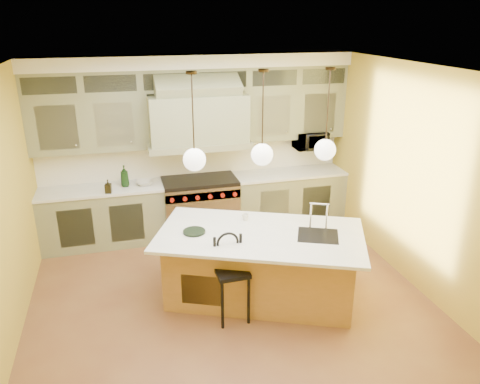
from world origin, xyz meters
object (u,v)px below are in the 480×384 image
object	(u,v)px
kitchen_island	(261,264)
counter_stool	(231,273)
microwave	(310,140)
range	(200,206)

from	to	relation	value
kitchen_island	counter_stool	distance (m)	0.60
counter_stool	microwave	world-z (taller)	microwave
kitchen_island	microwave	bearing A→B (deg)	78.20
range	counter_stool	world-z (taller)	counter_stool
microwave	counter_stool	bearing A→B (deg)	-128.71
range	kitchen_island	size ratio (longest dim) A/B	0.42
microwave	kitchen_island	bearing A→B (deg)	-125.43
range	microwave	xyz separation A→B (m)	(1.95, 0.11, 0.96)
kitchen_island	microwave	xyz separation A→B (m)	(1.55, 2.17, 0.98)
counter_stool	microwave	xyz separation A→B (m)	(2.02, 2.52, 0.84)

